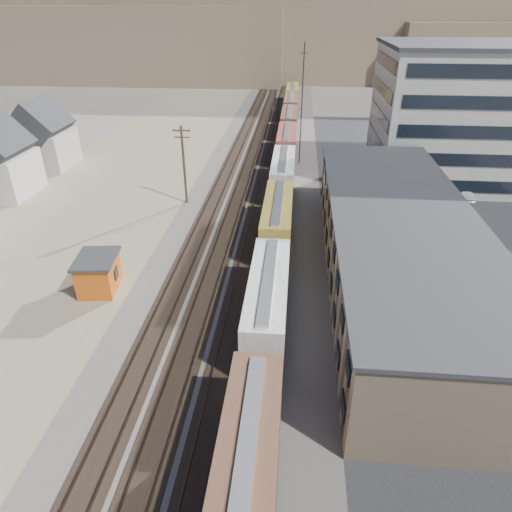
# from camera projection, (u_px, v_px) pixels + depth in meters

# --- Properties ---
(ballast_bed) EXTENTS (18.00, 200.00, 0.06)m
(ballast_bed) POSITION_uv_depth(u_px,v_px,m) (257.00, 183.00, 66.01)
(ballast_bed) COLOR #4C4742
(ballast_bed) RESTS_ON ground
(dirt_yard) EXTENTS (24.00, 180.00, 0.03)m
(dirt_yard) POSITION_uv_depth(u_px,v_px,m) (96.00, 205.00, 58.91)
(dirt_yard) COLOR #7E7557
(dirt_yard) RESTS_ON ground
(asphalt_lot) EXTENTS (26.00, 120.00, 0.04)m
(asphalt_lot) POSITION_uv_depth(u_px,v_px,m) (440.00, 236.00, 51.24)
(asphalt_lot) COLOR #232326
(asphalt_lot) RESTS_ON ground
(rail_tracks) EXTENTS (11.40, 200.00, 0.24)m
(rail_tracks) POSITION_uv_depth(u_px,v_px,m) (253.00, 183.00, 66.01)
(rail_tracks) COLOR black
(rail_tracks) RESTS_ON ground
(freight_train) EXTENTS (3.00, 119.74, 4.46)m
(freight_train) POSITION_uv_depth(u_px,v_px,m) (285.00, 155.00, 68.73)
(freight_train) COLOR black
(freight_train) RESTS_ON ground
(warehouse) EXTENTS (12.40, 40.40, 7.25)m
(warehouse) POSITION_uv_depth(u_px,v_px,m) (397.00, 246.00, 41.33)
(warehouse) COLOR tan
(warehouse) RESTS_ON ground
(office_tower) EXTENTS (22.60, 18.60, 18.45)m
(office_tower) POSITION_uv_depth(u_px,v_px,m) (459.00, 115.00, 63.60)
(office_tower) COLOR #9E998E
(office_tower) RESTS_ON ground
(utility_pole_north) EXTENTS (2.20, 0.32, 10.00)m
(utility_pole_north) POSITION_uv_depth(u_px,v_px,m) (184.00, 164.00, 57.16)
(utility_pole_north) COLOR #382619
(utility_pole_north) RESTS_ON ground
(radio_mast) EXTENTS (1.20, 0.16, 18.00)m
(radio_mast) POSITION_uv_depth(u_px,v_px,m) (302.00, 106.00, 69.79)
(radio_mast) COLOR black
(radio_mast) RESTS_ON ground
(hills_north) EXTENTS (265.00, 80.00, 32.00)m
(hills_north) POSITION_uv_depth(u_px,v_px,m) (287.00, 30.00, 161.62)
(hills_north) COLOR brown
(hills_north) RESTS_ON ground
(maintenance_shed) EXTENTS (3.98, 4.87, 3.29)m
(maintenance_shed) POSITION_uv_depth(u_px,v_px,m) (98.00, 273.00, 41.04)
(maintenance_shed) COLOR #C95113
(maintenance_shed) RESTS_ON ground
(parked_car_blue) EXTENTS (4.70, 5.58, 1.42)m
(parked_car_blue) POSITION_uv_depth(u_px,v_px,m) (415.00, 187.00, 62.95)
(parked_car_blue) COLOR navy
(parked_car_blue) RESTS_ON ground
(parked_car_far) EXTENTS (1.99, 4.73, 1.60)m
(parked_car_far) POSITION_uv_depth(u_px,v_px,m) (465.00, 194.00, 60.34)
(parked_car_far) COLOR silver
(parked_car_far) RESTS_ON ground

